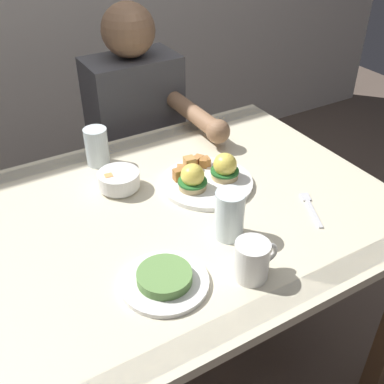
% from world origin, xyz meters
% --- Properties ---
extents(ground_plane, '(6.00, 6.00, 0.00)m').
position_xyz_m(ground_plane, '(0.00, 0.00, 0.00)').
color(ground_plane, brown).
extents(dining_table, '(1.20, 0.90, 0.74)m').
position_xyz_m(dining_table, '(0.00, 0.00, 0.63)').
color(dining_table, beige).
rests_on(dining_table, ground_plane).
extents(eggs_benedict_plate, '(0.27, 0.27, 0.09)m').
position_xyz_m(eggs_benedict_plate, '(0.14, 0.06, 0.77)').
color(eggs_benedict_plate, white).
rests_on(eggs_benedict_plate, dining_table).
extents(fruit_bowl, '(0.12, 0.12, 0.06)m').
position_xyz_m(fruit_bowl, '(-0.09, 0.17, 0.77)').
color(fruit_bowl, white).
rests_on(fruit_bowl, dining_table).
extents(coffee_mug, '(0.11, 0.08, 0.09)m').
position_xyz_m(coffee_mug, '(0.03, -0.31, 0.79)').
color(coffee_mug, white).
rests_on(coffee_mug, dining_table).
extents(fork, '(0.08, 0.15, 0.00)m').
position_xyz_m(fork, '(0.33, -0.18, 0.74)').
color(fork, silver).
rests_on(fork, dining_table).
extents(water_glass_near, '(0.07, 0.07, 0.12)m').
position_xyz_m(water_glass_near, '(-0.09, 0.34, 0.79)').
color(water_glass_near, silver).
rests_on(water_glass_near, dining_table).
extents(water_glass_far, '(0.07, 0.07, 0.13)m').
position_xyz_m(water_glass_far, '(0.07, -0.16, 0.80)').
color(water_glass_far, silver).
rests_on(water_glass_far, dining_table).
extents(side_plate, '(0.20, 0.20, 0.04)m').
position_xyz_m(side_plate, '(-0.15, -0.23, 0.75)').
color(side_plate, white).
rests_on(side_plate, dining_table).
extents(diner_person, '(0.34, 0.54, 1.14)m').
position_xyz_m(diner_person, '(0.18, 0.60, 0.65)').
color(diner_person, '#33333D').
rests_on(diner_person, ground_plane).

